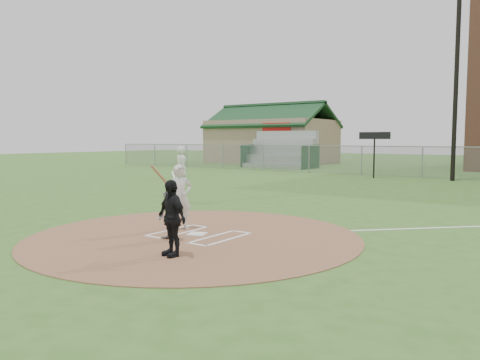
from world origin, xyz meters
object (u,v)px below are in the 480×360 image
Objects in this scene: batter_at_plate at (180,197)px; ondeck_player at (181,162)px; catcher at (169,216)px; home_plate at (197,234)px; umpire at (171,218)px.

ondeck_player is at bearing 132.55° from batter_at_plate.
ondeck_player is at bearing 147.22° from catcher.
home_plate is at bearing -19.54° from batter_at_plate.
ondeck_player is 16.88m from batter_at_plate.
batter_at_plate is (-0.75, 1.23, 0.29)m from catcher.
batter_at_plate reaches higher than umpire.
home_plate is 17.70m from ondeck_player.
umpire is at bearing -63.06° from home_plate.
umpire is 2.93m from batter_at_plate.
ondeck_player is 1.14× the size of batter_at_plate.
ondeck_player is (-12.25, 12.73, 0.98)m from home_plate.
batter_at_plate reaches higher than home_plate.
catcher is 0.59× the size of ondeck_player.
batter_at_plate is (-1.84, 2.27, 0.08)m from umpire.
batter_at_plate is at bearing 160.46° from home_plate.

